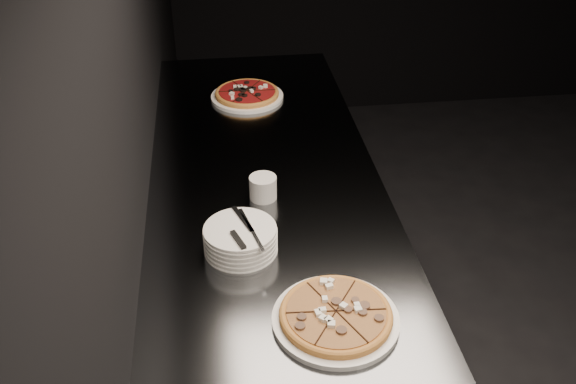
{
  "coord_description": "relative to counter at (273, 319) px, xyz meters",
  "views": [
    {
      "loc": [
        -2.28,
        -1.57,
        2.03
      ],
      "look_at": [
        -2.08,
        -0.02,
        0.99
      ],
      "focal_mm": 40.0,
      "sensor_mm": 36.0,
      "label": 1
    }
  ],
  "objects": [
    {
      "name": "wall_left",
      "position": [
        -0.37,
        0.0,
        0.94
      ],
      "size": [
        0.02,
        5.0,
        2.8
      ],
      "primitive_type": "cube",
      "color": "black",
      "rests_on": "floor"
    },
    {
      "name": "counter",
      "position": [
        0.0,
        0.0,
        0.0
      ],
      "size": [
        0.74,
        2.44,
        0.92
      ],
      "color": "#575A5E",
      "rests_on": "floor"
    },
    {
      "name": "pizza_mushroom",
      "position": [
        0.1,
        -0.49,
        0.48
      ],
      "size": [
        0.31,
        0.31,
        0.04
      ],
      "rotation": [
        0.0,
        0.0,
        -0.07
      ],
      "color": "white",
      "rests_on": "counter"
    },
    {
      "name": "pizza_tomato",
      "position": [
        -0.01,
        0.78,
        0.48
      ],
      "size": [
        0.29,
        0.29,
        0.03
      ],
      "rotation": [
        0.0,
        0.0,
        -0.05
      ],
      "color": "white",
      "rests_on": "counter"
    },
    {
      "name": "plate_stack",
      "position": [
        -0.1,
        -0.19,
        0.5
      ],
      "size": [
        0.2,
        0.2,
        0.07
      ],
      "color": "white",
      "rests_on": "counter"
    },
    {
      "name": "cutlery",
      "position": [
        -0.09,
        -0.2,
        0.54
      ],
      "size": [
        0.07,
        0.21,
        0.01
      ],
      "rotation": [
        0.0,
        0.0,
        0.34
      ],
      "color": "silver",
      "rests_on": "plate_stack"
    },
    {
      "name": "ramekin",
      "position": [
        -0.02,
        0.06,
        0.5
      ],
      "size": [
        0.08,
        0.08,
        0.07
      ],
      "color": "silver",
      "rests_on": "counter"
    }
  ]
}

